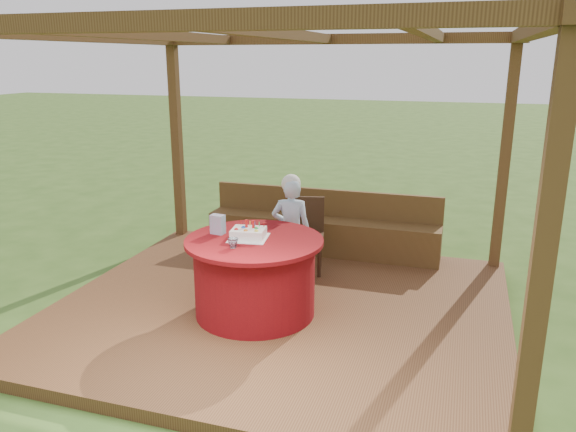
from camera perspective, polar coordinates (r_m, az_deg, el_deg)
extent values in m
plane|color=#33551C|center=(5.89, -0.75, -10.03)|extent=(60.00, 60.00, 0.00)
cube|color=brown|center=(5.87, -0.75, -9.51)|extent=(4.50, 4.00, 0.12)
cube|color=brown|center=(3.39, 24.29, -5.55)|extent=(0.12, 0.12, 2.60)
cube|color=brown|center=(7.97, -11.21, 7.24)|extent=(0.12, 0.12, 2.60)
cube|color=brown|center=(7.02, 21.16, 5.34)|extent=(0.12, 0.12, 2.60)
cube|color=brown|center=(3.57, -10.98, 18.88)|extent=(4.50, 0.14, 0.12)
cube|color=brown|center=(7.11, 4.16, 17.48)|extent=(4.50, 0.14, 0.12)
cube|color=brown|center=(6.31, -20.40, 16.79)|extent=(0.14, 4.00, 0.12)
cube|color=brown|center=(5.06, 23.84, 16.91)|extent=(0.14, 4.00, 0.12)
cube|color=brown|center=(5.85, -13.63, 17.46)|extent=(0.10, 3.70, 0.10)
cube|color=brown|center=(5.31, -0.86, 18.08)|extent=(0.10, 3.70, 0.10)
cube|color=brown|center=(5.05, 14.01, 17.75)|extent=(0.10, 3.70, 0.10)
cube|color=brown|center=(7.29, 3.45, -1.98)|extent=(3.00, 0.42, 0.45)
cube|color=brown|center=(7.34, 3.85, 1.40)|extent=(3.00, 0.06, 0.35)
cylinder|color=maroon|center=(5.53, -3.39, -6.34)|extent=(1.17, 1.17, 0.73)
cylinder|color=maroon|center=(5.40, -3.46, -2.54)|extent=(1.33, 1.33, 0.04)
cube|color=#351F10|center=(6.57, 1.80, -2.23)|extent=(0.50, 0.50, 0.05)
cylinder|color=#351F10|center=(6.49, 0.24, -4.39)|extent=(0.04, 0.04, 0.42)
cylinder|color=#351F10|center=(6.47, 3.18, -4.47)|extent=(0.04, 0.04, 0.42)
cylinder|color=#351F10|center=(6.80, 0.46, -3.42)|extent=(0.04, 0.04, 0.42)
cylinder|color=#351F10|center=(6.79, 3.26, -3.49)|extent=(0.04, 0.04, 0.42)
cube|color=#351F10|center=(6.68, 1.90, 0.11)|extent=(0.41, 0.13, 0.45)
imported|color=#9EC9EB|center=(6.23, 0.31, -1.50)|extent=(0.48, 0.36, 1.19)
sphere|color=white|center=(6.09, 0.32, 3.30)|extent=(0.21, 0.21, 0.21)
cube|color=white|center=(5.42, -4.03, -2.23)|extent=(0.41, 0.41, 0.01)
cube|color=white|center=(5.40, -4.04, -1.75)|extent=(0.35, 0.29, 0.09)
cylinder|color=red|center=(5.43, -4.24, -0.76)|extent=(0.03, 0.03, 0.08)
cylinder|color=red|center=(5.40, -3.55, -0.83)|extent=(0.03, 0.03, 0.08)
sphere|color=red|center=(5.37, -5.28, -1.25)|extent=(0.04, 0.04, 0.04)
sphere|color=orange|center=(5.32, -4.32, -1.38)|extent=(0.04, 0.04, 0.04)
sphere|color=yellow|center=(5.31, -3.24, -1.42)|extent=(0.04, 0.04, 0.04)
sphere|color=blue|center=(5.42, -4.56, -1.06)|extent=(0.04, 0.04, 0.04)
sphere|color=green|center=(5.39, -3.24, -1.15)|extent=(0.04, 0.04, 0.04)
cube|color=#C07CAA|center=(5.56, -7.15, -0.84)|extent=(0.15, 0.10, 0.19)
imported|color=white|center=(5.15, -5.61, -2.75)|extent=(0.11, 0.11, 0.09)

